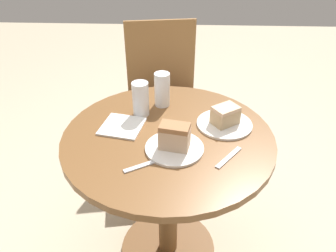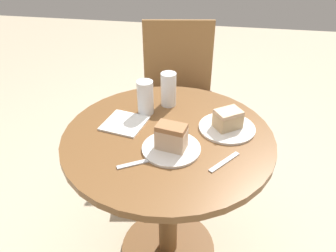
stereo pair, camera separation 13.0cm
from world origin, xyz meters
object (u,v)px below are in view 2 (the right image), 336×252
glass_lemonade (168,91)px  glass_water (145,99)px  cake_slice_far (228,119)px  chair (178,96)px  plate_far (227,128)px  cake_slice_near (171,137)px  plate_near (171,148)px

glass_lemonade → glass_water: bearing=-135.2°
cake_slice_far → glass_lemonade: glass_lemonade is taller
chair → plate_far: bearing=-76.8°
cake_slice_near → chair: bearing=96.0°
cake_slice_near → cake_slice_far: (0.21, 0.17, -0.01)m
chair → cake_slice_near: 0.96m
plate_near → plate_far: size_ratio=0.96×
plate_far → cake_slice_near: (-0.21, -0.17, 0.05)m
plate_near → cake_slice_far: bearing=40.4°
chair → plate_far: 0.83m
chair → glass_water: bearing=-104.3°
cake_slice_near → cake_slice_far: size_ratio=0.95×
plate_near → cake_slice_near: 0.05m
cake_slice_near → glass_water: 0.29m
chair → glass_lemonade: chair is taller
cake_slice_far → glass_water: glass_water is taller
cake_slice_near → glass_water: size_ratio=0.80×
chair → plate_near: bearing=-93.2°
chair → glass_lemonade: bearing=-96.2°
cake_slice_near → glass_lemonade: 0.34m
plate_far → glass_lemonade: glass_lemonade is taller
chair → glass_water: (-0.06, -0.66, 0.33)m
plate_far → glass_water: glass_water is taller
plate_near → cake_slice_far: cake_slice_far is taller
plate_far → cake_slice_far: (-0.00, -0.00, 0.04)m
plate_far → glass_water: (-0.36, 0.07, 0.06)m
cake_slice_far → glass_lemonade: 0.32m
cake_slice_near → cake_slice_far: 0.27m
cake_slice_far → cake_slice_near: bearing=-139.6°
cake_slice_far → glass_water: (-0.36, 0.07, 0.02)m
chair → glass_water: 0.74m
chair → cake_slice_far: chair is taller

